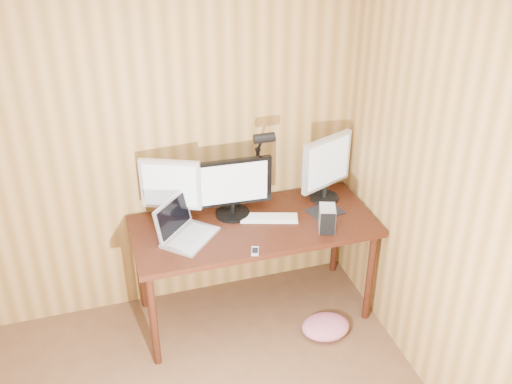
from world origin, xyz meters
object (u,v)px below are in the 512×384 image
phone (255,251)px  speaker (307,186)px  monitor_right (326,167)px  desk (251,233)px  keyboard (269,218)px  desk_lamp (261,156)px  laptop (183,229)px  hard_drive (327,219)px  monitor_left (171,189)px  mouse (325,209)px  monitor_center (232,187)px

phone → speaker: 0.82m
monitor_right → speaker: monitor_right is taller
monitor_right → phone: 0.84m
desk → speaker: size_ratio=14.07×
keyboard → desk_lamp: desk_lamp is taller
monitor_right → desk_lamp: 0.47m
laptop → desk_lamp: bearing=-24.0°
hard_drive → keyboard: bearing=164.7°
keyboard → hard_drive: hard_drive is taller
monitor_left → phone: monitor_left is taller
keyboard → mouse: bearing=14.3°
monitor_left → desk_lamp: 0.64m
monitor_center → keyboard: (0.22, -0.12, -0.20)m
speaker → laptop: bearing=-163.0°
speaker → mouse: bearing=-84.9°
laptop → hard_drive: size_ratio=2.55×
monitor_right → keyboard: (-0.45, -0.14, -0.25)m
speaker → keyboard: bearing=-145.5°
monitor_right → desk: bearing=166.0°
desk_lamp → monitor_right: bearing=-21.8°
monitor_center → monitor_left: monitor_left is taller
monitor_left → desk: bearing=9.7°
monitor_center → keyboard: bearing=-26.8°
monitor_center → keyboard: 0.32m
hard_drive → desk_lamp: size_ratio=0.29×
monitor_left → mouse: bearing=12.9°
hard_drive → phone: hard_drive is taller
desk_lamp → monitor_center: bearing=-172.5°
monitor_center → laptop: bearing=-153.3°
hard_drive → desk_lamp: desk_lamp is taller
mouse → speaker: 0.28m
monitor_center → hard_drive: (0.54, -0.35, -0.13)m
mouse → desk_lamp: 0.57m
monitor_right → speaker: (-0.09, 0.12, -0.20)m
mouse → monitor_left: bearing=140.6°
phone → laptop: bearing=162.4°
monitor_center → mouse: (0.61, -0.15, -0.19)m
monitor_center → desk_lamp: size_ratio=0.88×
monitor_center → speaker: bearing=15.2°
monitor_right → mouse: monitor_right is taller
monitor_center → desk: bearing=-34.1°
monitor_left → hard_drive: size_ratio=2.59×
monitor_center → hard_drive: monitor_center is taller
laptop → monitor_center: bearing=-22.7°
mouse → speaker: bearing=66.6°
desk → hard_drive: 0.55m
desk → monitor_center: bearing=143.1°
mouse → phone: bearing=178.9°
monitor_left → speaker: size_ratio=3.92×
laptop → mouse: 0.98m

